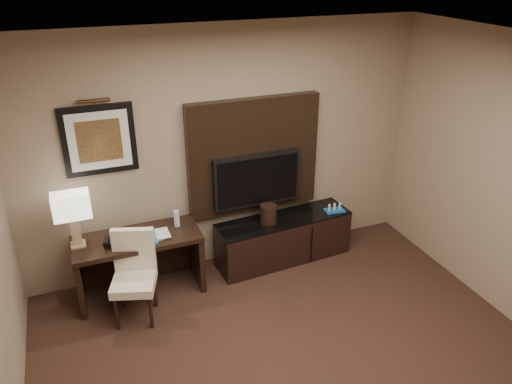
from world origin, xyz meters
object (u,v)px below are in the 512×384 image
desk_phone (116,238)px  desk (140,265)px  credenza (283,239)px  minibar_tray (334,208)px  tv (257,180)px  desk_chair (134,282)px  water_bottle (177,218)px  ice_bucket (268,214)px  table_lamp (74,218)px

desk_phone → desk: bearing=28.9°
credenza → minibar_tray: minibar_tray is taller
tv → desk_phone: tv is taller
tv → desk_chair: tv is taller
credenza → minibar_tray: size_ratio=6.92×
desk_chair → water_bottle: 0.81m
ice_bucket → water_bottle: bearing=177.9°
desk_chair → minibar_tray: (2.41, 0.39, 0.16)m
water_bottle → minibar_tray: size_ratio=0.78×
desk_phone → ice_bucket: (1.67, 0.08, -0.09)m
desk_chair → table_lamp: size_ratio=1.39×
table_lamp → ice_bucket: table_lamp is taller
tv → water_bottle: bearing=-173.0°
desk_chair → minibar_tray: desk_chair is taller
tv → desk: bearing=-172.2°
table_lamp → water_bottle: bearing=1.5°
credenza → tv: 0.81m
credenza → tv: size_ratio=1.59×
credenza → desk_phone: bearing=178.7°
tv → water_bottle: tv is taller
desk_phone → water_bottle: water_bottle is taller
desk_chair → desk_phone: size_ratio=3.93×
desk → table_lamp: table_lamp is taller
desk_chair → water_bottle: bearing=58.1°
tv → desk_phone: bearing=-171.5°
desk_chair → ice_bucket: desk_chair is taller
tv → ice_bucket: (0.08, -0.16, -0.37)m
tv → table_lamp: tv is taller
credenza → ice_bucket: ice_bucket is taller
tv → minibar_tray: size_ratio=4.36×
desk_phone → table_lamp: bearing=-178.8°
desk → ice_bucket: size_ratio=6.09×
desk → desk_phone: (-0.20, -0.05, 0.40)m
water_bottle → desk_chair: bearing=-139.7°
water_bottle → minibar_tray: water_bottle is taller
tv → table_lamp: size_ratio=1.64×
table_lamp → desk_phone: size_ratio=2.82×
desk_phone → ice_bucket: bearing=18.4°
water_bottle → ice_bucket: size_ratio=0.85×
credenza → minibar_tray: bearing=-9.5°
desk_phone → minibar_tray: (2.49, 0.04, -0.15)m
table_lamp → minibar_tray: bearing=-1.1°
water_bottle → credenza: bearing=-1.1°
desk → credenza: (1.67, 0.05, -0.07)m
credenza → table_lamp: bearing=175.9°
table_lamp → ice_bucket: size_ratio=2.89×
tv → desk_chair: 1.72m
ice_bucket → minibar_tray: (0.82, -0.04, -0.06)m
desk_chair → ice_bucket: 1.66m
desk → desk_phone: size_ratio=5.95×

